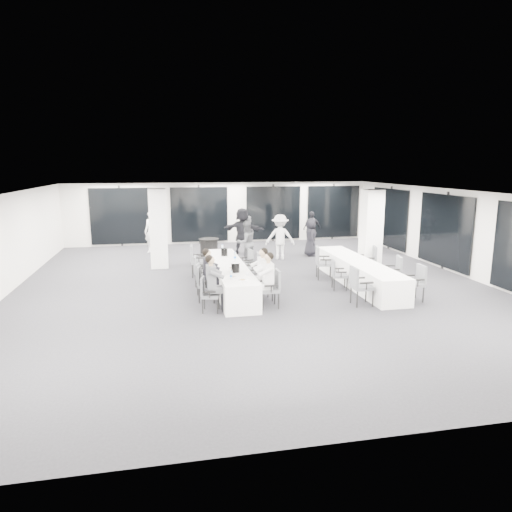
{
  "coord_description": "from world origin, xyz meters",
  "views": [
    {
      "loc": [
        -2.56,
        -13.08,
        3.61
      ],
      "look_at": [
        0.03,
        -0.2,
        0.97
      ],
      "focal_mm": 32.0,
      "sensor_mm": 36.0,
      "label": 1
    }
  ],
  "objects": [
    {
      "name": "water_bottle_a",
      "position": [
        -0.97,
        -1.94,
        0.85
      ],
      "size": [
        0.06,
        0.06,
        0.2
      ],
      "primitive_type": "cylinder",
      "color": "silver",
      "rests_on": "banquet_table_main"
    },
    {
      "name": "plate_a",
      "position": [
        -0.92,
        -1.76,
        0.76
      ],
      "size": [
        0.21,
        0.21,
        0.03
      ],
      "color": "white",
      "rests_on": "banquet_table_main"
    },
    {
      "name": "chair_side_right_far",
      "position": [
        3.99,
        0.52,
        0.57
      ],
      "size": [
        0.61,
        0.64,
        1.0
      ],
      "rotation": [
        0.0,
        0.0,
        1.31
      ],
      "color": "#4D5054",
      "rests_on": "floor"
    },
    {
      "name": "banquet_table_side",
      "position": [
        3.15,
        -0.44,
        0.38
      ],
      "size": [
        0.9,
        5.0,
        0.75
      ],
      "primitive_type": "cube",
      "color": "white",
      "rests_on": "floor"
    },
    {
      "name": "chair_main_left_mid",
      "position": [
        -1.59,
        -0.52,
        0.49
      ],
      "size": [
        0.53,
        0.55,
        0.86
      ],
      "rotation": [
        0.0,
        0.0,
        -1.81
      ],
      "color": "#4D5054",
      "rests_on": "floor"
    },
    {
      "name": "column_right",
      "position": [
        4.2,
        1.0,
        1.4
      ],
      "size": [
        0.6,
        0.6,
        2.8
      ],
      "primitive_type": "cube",
      "color": "white",
      "rests_on": "floor"
    },
    {
      "name": "standing_guest_h",
      "position": [
        6.01,
        4.59,
        0.86
      ],
      "size": [
        0.94,
        0.95,
        1.73
      ],
      "primitive_type": "imported",
      "rotation": [
        0.0,
        0.0,
        2.33
      ],
      "color": "#505257",
      "rests_on": "floor"
    },
    {
      "name": "standing_guest_a",
      "position": [
        0.82,
        5.17,
        0.88
      ],
      "size": [
        0.76,
        0.81,
        1.76
      ],
      "primitive_type": "imported",
      "rotation": [
        0.0,
        0.0,
        1.07
      ],
      "color": "#505257",
      "rests_on": "floor"
    },
    {
      "name": "seated_guest_b",
      "position": [
        -1.44,
        -1.27,
        0.81
      ],
      "size": [
        0.5,
        0.38,
        1.44
      ],
      "rotation": [
        0.0,
        0.0,
        -1.57
      ],
      "color": "black",
      "rests_on": "floor"
    },
    {
      "name": "chair_side_right_mid",
      "position": [
        3.99,
        -1.09,
        0.56
      ],
      "size": [
        0.59,
        0.62,
        0.98
      ],
      "rotation": [
        0.0,
        0.0,
        1.34
      ],
      "color": "#4D5054",
      "rests_on": "floor"
    },
    {
      "name": "chair_main_right_second",
      "position": [
        0.06,
        -1.45,
        0.52
      ],
      "size": [
        0.5,
        0.55,
        0.91
      ],
      "rotation": [
        0.0,
        0.0,
        1.67
      ],
      "color": "#4D5054",
      "rests_on": "floor"
    },
    {
      "name": "cocktail_table",
      "position": [
        -1.05,
        3.05,
        0.51
      ],
      "size": [
        0.72,
        0.72,
        1.0
      ],
      "color": "black",
      "rests_on": "floor"
    },
    {
      "name": "seated_guest_a",
      "position": [
        -1.44,
        -2.17,
        0.81
      ],
      "size": [
        0.5,
        0.38,
        1.44
      ],
      "rotation": [
        0.0,
        0.0,
        -1.57
      ],
      "color": "#505257",
      "rests_on": "floor"
    },
    {
      "name": "standing_guest_f",
      "position": [
        0.54,
        5.14,
        1.07
      ],
      "size": [
        2.09,
        1.59,
        2.14
      ],
      "primitive_type": "imported",
      "rotation": [
        0.0,
        0.0,
        2.65
      ],
      "color": "black",
      "rests_on": "floor"
    },
    {
      "name": "chair_main_right_far",
      "position": [
        0.06,
        1.36,
        0.49
      ],
      "size": [
        0.53,
        0.55,
        0.86
      ],
      "rotation": [
        0.0,
        0.0,
        1.81
      ],
      "color": "#4D5054",
      "rests_on": "floor"
    },
    {
      "name": "wine_glass",
      "position": [
        -0.59,
        -2.18,
        0.91
      ],
      "size": [
        0.08,
        0.08,
        0.21
      ],
      "color": "silver",
      "rests_on": "banquet_table_main"
    },
    {
      "name": "water_bottle_b",
      "position": [
        -0.52,
        0.31,
        0.87
      ],
      "size": [
        0.08,
        0.08,
        0.25
      ],
      "primitive_type": "cylinder",
      "color": "silver",
      "rests_on": "banquet_table_main"
    },
    {
      "name": "seated_guest_d",
      "position": [
        -0.1,
        -1.46,
        0.81
      ],
      "size": [
        0.5,
        0.38,
        1.44
      ],
      "rotation": [
        0.0,
        0.0,
        1.57
      ],
      "color": "silver",
      "rests_on": "floor"
    },
    {
      "name": "standing_guest_c",
      "position": [
        1.77,
        3.75,
        0.98
      ],
      "size": [
        1.37,
        0.88,
        1.96
      ],
      "primitive_type": "imported",
      "rotation": [
        0.0,
        0.0,
        2.94
      ],
      "color": "silver",
      "rests_on": "floor"
    },
    {
      "name": "ice_bucket_far",
      "position": [
        -0.74,
        1.11,
        0.87
      ],
      "size": [
        0.21,
        0.21,
        0.23
      ],
      "primitive_type": "cylinder",
      "color": "black",
      "rests_on": "banquet_table_main"
    },
    {
      "name": "chair_main_left_second",
      "position": [
        -1.6,
        -1.26,
        0.54
      ],
      "size": [
        0.56,
        0.59,
        0.94
      ],
      "rotation": [
        0.0,
        0.0,
        -1.78
      ],
      "color": "#4D5054",
      "rests_on": "floor"
    },
    {
      "name": "water_bottle_c",
      "position": [
        -0.7,
        1.89,
        0.86
      ],
      "size": [
        0.07,
        0.07,
        0.22
      ],
      "primitive_type": "cylinder",
      "color": "silver",
      "rests_on": "banquet_table_main"
    },
    {
      "name": "chair_main_left_fourth",
      "position": [
        -1.6,
        0.36,
        0.52
      ],
      "size": [
        0.51,
        0.55,
        0.91
      ],
      "rotation": [
        0.0,
        0.0,
        -1.69
      ],
      "color": "#4D5054",
      "rests_on": "floor"
    },
    {
      "name": "chair_main_right_mid",
      "position": [
        0.06,
        -0.62,
        0.52
      ],
      "size": [
        0.48,
        0.53,
        0.91
      ],
      "rotation": [
        0.0,
        0.0,
        1.63
      ],
      "color": "#4D5054",
      "rests_on": "floor"
    },
    {
      "name": "chair_main_left_far",
      "position": [
        -1.61,
        1.55,
        0.59
      ],
      "size": [
        0.57,
        0.62,
        1.04
      ],
      "rotation": [
        0.0,
        0.0,
        -1.66
      ],
      "color": "#4D5054",
      "rests_on": "floor"
    },
    {
      "name": "standing_guest_e",
      "position": [
        3.13,
        4.15,
        0.86
      ],
      "size": [
        0.64,
        0.9,
        1.71
      ],
      "primitive_type": "imported",
      "rotation": [
        0.0,
        0.0,
        1.39
      ],
      "color": "black",
      "rests_on": "floor"
    },
    {
      "name": "plate_c",
      "position": [
        -0.77,
        -0.7,
        0.76
      ],
      "size": [
        0.19,
        0.19,
        0.03
      ],
      "color": "white",
      "rests_on": "banquet_table_main"
    },
    {
      "name": "chair_side_right_near",
      "position": [
        3.99,
        -2.31,
        0.56
      ],
      "size": [
        0.52,
        0.57,
        0.98
      ],
      "rotation": [
        0.0,
        0.0,
        1.52
      ],
      "color": "#4D5054",
      "rests_on": "floor"
    },
    {
      "name": "chair_main_right_fourth",
      "position": [
        0.07,
        0.28,
        0.55
      ],
      "size": [
        0.53,
        0.58,
        0.96
      ],
      "rotation": [
        0.0,
        0.0,
        1.47
      ],
      "color": "#4D5054",
      "rests_on": "floor"
    },
    {
      "name": "chair_main_right_near",
      "position": [
        0.07,
        -2.12,
        0.56
      ],
      "size": [
        0.49,
        0.56,
        0.98
      ],
      "rotation": [
        0.0,
        0.0,
        1.57
      ],
      "color": "#4D5054",
      "rests_on": "floor"
    },
    {
      "name": "seated_guest_c",
      "position": [
        -0.1,
        -2.11,
        0.81
      ],
      "size": [
        0.5,
        0.38,
        1.44
      ],
      "rotation": [
        0.0,
        0.0,
        1.57
      ],
      "color": "silver",
      "rests_on": "floor"
    },
    {
      "name": "standing_guest_g",
      "position": [
        -3.11,
        6.08,
        0.99
      ],
      "size": [
        0.9,
        0.83,
        1.98
      ],
      "primitive_type": "imported",
      "rotation": [
        0.0,
        0.0,
        -0.44
      ],
      "color": "silver",
      "rests_on": "floor"
    },
    {
      "name": "standing_guest_b",
      "position": [
        0.33,
        3.14,
        0.9
      ],
      "size": [
        1.01,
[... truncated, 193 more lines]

